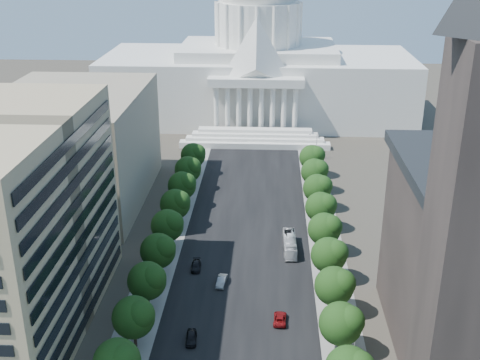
% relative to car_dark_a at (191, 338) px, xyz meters
% --- Properties ---
extents(road_asphalt, '(30.00, 260.00, 0.01)m').
position_rel_car_dark_a_xyz_m(road_asphalt, '(8.25, 52.12, -0.82)').
color(road_asphalt, black).
rests_on(road_asphalt, ground).
extents(sidewalk_left, '(8.00, 260.00, 0.02)m').
position_rel_car_dark_a_xyz_m(sidewalk_left, '(-10.75, 52.12, -0.82)').
color(sidewalk_left, gray).
rests_on(sidewalk_left, ground).
extents(sidewalk_right, '(8.00, 260.00, 0.02)m').
position_rel_car_dark_a_xyz_m(sidewalk_right, '(27.25, 52.12, -0.82)').
color(sidewalk_right, gray).
rests_on(sidewalk_right, ground).
extents(capitol, '(120.00, 56.00, 73.00)m').
position_rel_car_dark_a_xyz_m(capitol, '(8.25, 147.01, 19.19)').
color(capitol, white).
rests_on(capitol, ground).
extents(office_block_left_far, '(38.00, 52.00, 30.00)m').
position_rel_car_dark_a_xyz_m(office_block_left_far, '(-39.75, 62.12, 14.18)').
color(office_block_left_far, gray).
rests_on(office_block_left_far, ground).
extents(tree_l_c, '(7.79, 7.60, 9.97)m').
position_rel_car_dark_a_xyz_m(tree_l_c, '(-9.41, -2.08, 5.64)').
color(tree_l_c, '#33261C').
rests_on(tree_l_c, ground).
extents(tree_l_d, '(7.79, 7.60, 9.97)m').
position_rel_car_dark_a_xyz_m(tree_l_d, '(-9.41, 9.92, 5.64)').
color(tree_l_d, '#33261C').
rests_on(tree_l_d, ground).
extents(tree_l_e, '(7.79, 7.60, 9.97)m').
position_rel_car_dark_a_xyz_m(tree_l_e, '(-9.41, 21.92, 5.64)').
color(tree_l_e, '#33261C').
rests_on(tree_l_e, ground).
extents(tree_l_f, '(7.79, 7.60, 9.97)m').
position_rel_car_dark_a_xyz_m(tree_l_f, '(-9.41, 33.92, 5.64)').
color(tree_l_f, '#33261C').
rests_on(tree_l_f, ground).
extents(tree_l_g, '(7.79, 7.60, 9.97)m').
position_rel_car_dark_a_xyz_m(tree_l_g, '(-9.41, 45.92, 5.64)').
color(tree_l_g, '#33261C').
rests_on(tree_l_g, ground).
extents(tree_l_h, '(7.79, 7.60, 9.97)m').
position_rel_car_dark_a_xyz_m(tree_l_h, '(-9.41, 57.92, 5.64)').
color(tree_l_h, '#33261C').
rests_on(tree_l_h, ground).
extents(tree_l_i, '(7.79, 7.60, 9.97)m').
position_rel_car_dark_a_xyz_m(tree_l_i, '(-9.41, 69.92, 5.64)').
color(tree_l_i, '#33261C').
rests_on(tree_l_i, ground).
extents(tree_l_j, '(7.79, 7.60, 9.97)m').
position_rel_car_dark_a_xyz_m(tree_l_j, '(-9.41, 81.92, 5.64)').
color(tree_l_j, '#33261C').
rests_on(tree_l_j, ground).
extents(tree_r_c, '(7.79, 7.60, 9.97)m').
position_rel_car_dark_a_xyz_m(tree_r_c, '(26.59, -2.08, 5.64)').
color(tree_r_c, '#33261C').
rests_on(tree_r_c, ground).
extents(tree_r_d, '(7.79, 7.60, 9.97)m').
position_rel_car_dark_a_xyz_m(tree_r_d, '(26.59, 9.92, 5.64)').
color(tree_r_d, '#33261C').
rests_on(tree_r_d, ground).
extents(tree_r_e, '(7.79, 7.60, 9.97)m').
position_rel_car_dark_a_xyz_m(tree_r_e, '(26.59, 21.92, 5.64)').
color(tree_r_e, '#33261C').
rests_on(tree_r_e, ground).
extents(tree_r_f, '(7.79, 7.60, 9.97)m').
position_rel_car_dark_a_xyz_m(tree_r_f, '(26.59, 33.92, 5.64)').
color(tree_r_f, '#33261C').
rests_on(tree_r_f, ground).
extents(tree_r_g, '(7.79, 7.60, 9.97)m').
position_rel_car_dark_a_xyz_m(tree_r_g, '(26.59, 45.92, 5.64)').
color(tree_r_g, '#33261C').
rests_on(tree_r_g, ground).
extents(tree_r_h, '(7.79, 7.60, 9.97)m').
position_rel_car_dark_a_xyz_m(tree_r_h, '(26.59, 57.92, 5.64)').
color(tree_r_h, '#33261C').
rests_on(tree_r_h, ground).
extents(tree_r_i, '(7.79, 7.60, 9.97)m').
position_rel_car_dark_a_xyz_m(tree_r_i, '(26.59, 69.92, 5.64)').
color(tree_r_i, '#33261C').
rests_on(tree_r_i, ground).
extents(tree_r_j, '(7.79, 7.60, 9.97)m').
position_rel_car_dark_a_xyz_m(tree_r_j, '(26.59, 81.92, 5.64)').
color(tree_r_j, '#33261C').
rests_on(tree_r_j, ground).
extents(streetlight_b, '(2.61, 0.44, 9.00)m').
position_rel_car_dark_a_xyz_m(streetlight_b, '(28.16, -2.88, 5.01)').
color(streetlight_b, gray).
rests_on(streetlight_b, ground).
extents(streetlight_c, '(2.61, 0.44, 9.00)m').
position_rel_car_dark_a_xyz_m(streetlight_c, '(28.16, 22.12, 5.01)').
color(streetlight_c, gray).
rests_on(streetlight_c, ground).
extents(streetlight_d, '(2.61, 0.44, 9.00)m').
position_rel_car_dark_a_xyz_m(streetlight_d, '(28.16, 47.12, 5.01)').
color(streetlight_d, gray).
rests_on(streetlight_d, ground).
extents(streetlight_e, '(2.61, 0.44, 9.00)m').
position_rel_car_dark_a_xyz_m(streetlight_e, '(28.16, 72.12, 5.01)').
color(streetlight_e, gray).
rests_on(streetlight_e, ground).
extents(streetlight_f, '(2.61, 0.44, 9.00)m').
position_rel_car_dark_a_xyz_m(streetlight_f, '(28.16, 97.12, 5.01)').
color(streetlight_f, gray).
rests_on(streetlight_f, ground).
extents(car_dark_a, '(2.26, 4.91, 1.63)m').
position_rel_car_dark_a_xyz_m(car_dark_a, '(0.00, 0.00, 0.00)').
color(car_dark_a, black).
rests_on(car_dark_a, ground).
extents(car_silver, '(2.24, 5.08, 1.62)m').
position_rel_car_dark_a_xyz_m(car_silver, '(3.95, 19.46, -0.00)').
color(car_silver, '#929499').
rests_on(car_silver, ground).
extents(car_red, '(2.67, 5.29, 1.44)m').
position_rel_car_dark_a_xyz_m(car_red, '(16.06, 6.79, -0.10)').
color(car_red, maroon).
rests_on(car_red, ground).
extents(car_dark_b, '(2.29, 5.11, 1.45)m').
position_rel_car_dark_a_xyz_m(car_dark_b, '(-2.20, 25.49, -0.09)').
color(car_dark_b, black).
rests_on(car_dark_b, ground).
extents(city_bus, '(3.13, 12.04, 3.33)m').
position_rel_car_dark_a_xyz_m(city_bus, '(18.58, 35.06, 0.85)').
color(city_bus, silver).
rests_on(city_bus, ground).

